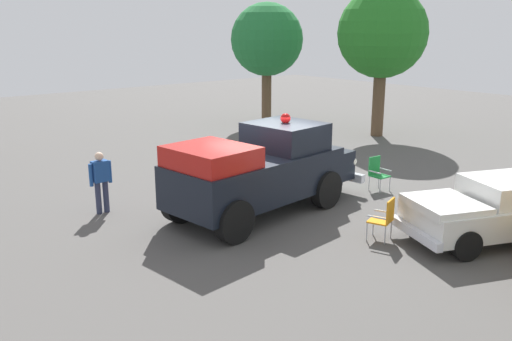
# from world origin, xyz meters

# --- Properties ---
(ground_plane) EXTENTS (60.00, 60.00, 0.00)m
(ground_plane) POSITION_xyz_m (0.00, 0.00, 0.00)
(ground_plane) COLOR #514F4C
(vintage_fire_truck) EXTENTS (6.15, 2.88, 2.59)m
(vintage_fire_truck) POSITION_xyz_m (0.32, 0.19, 1.20)
(vintage_fire_truck) COLOR black
(vintage_fire_truck) RESTS_ON ground
(classic_hot_rod) EXTENTS (4.74, 3.42, 1.46)m
(classic_hot_rod) POSITION_xyz_m (-2.64, 5.14, 0.75)
(classic_hot_rod) COLOR black
(classic_hot_rod) RESTS_ON ground
(lawn_chair_by_car) EXTENTS (0.63, 0.63, 1.02)m
(lawn_chair_by_car) POSITION_xyz_m (-0.59, 3.53, 0.59)
(lawn_chair_by_car) COLOR #B7BABF
(lawn_chair_by_car) RESTS_ON ground
(lawn_chair_spare) EXTENTS (0.54, 0.53, 1.02)m
(lawn_chair_spare) POSITION_xyz_m (-3.74, 0.85, 0.59)
(lawn_chair_spare) COLOR #B7BABF
(lawn_chair_spare) RESTS_ON ground
(spectator_standing) EXTENTS (0.64, 0.28, 1.68)m
(spectator_standing) POSITION_xyz_m (3.63, -2.52, 0.96)
(spectator_standing) COLOR #2D334C
(spectator_standing) RESTS_ON ground
(oak_tree_left) EXTENTS (3.63, 3.63, 6.03)m
(oak_tree_left) POSITION_xyz_m (-8.96, -10.30, 4.17)
(oak_tree_left) COLOR brown
(oak_tree_left) RESTS_ON ground
(oak_tree_right) EXTENTS (3.93, 3.93, 6.54)m
(oak_tree_right) POSITION_xyz_m (-10.60, -4.48, 4.53)
(oak_tree_right) COLOR brown
(oak_tree_right) RESTS_ON ground
(traffic_cone) EXTENTS (0.40, 0.40, 0.64)m
(traffic_cone) POSITION_xyz_m (-0.91, -3.12, 0.31)
(traffic_cone) COLOR orange
(traffic_cone) RESTS_ON ground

